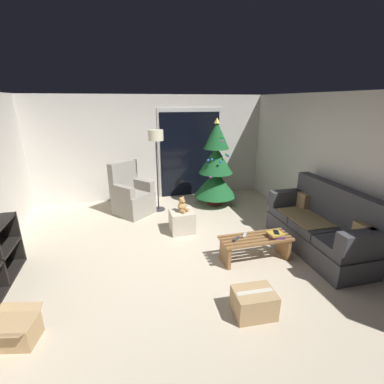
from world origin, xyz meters
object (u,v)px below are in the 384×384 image
remote_silver (244,235)px  teddy_bear_honey (182,205)px  couch (321,227)px  cardboard_box_taped_mid_floor (254,303)px  cardboard_box_open_near_shelf (13,332)px  coffee_table (255,245)px  ottoman (182,221)px  christmas_tree (216,168)px  remote_graphite (236,239)px  floor_lamp (156,143)px  book_stack (276,235)px  armchair (131,196)px  cell_phone (276,232)px

remote_silver → teddy_bear_honey: 1.35m
couch → remote_silver: 1.32m
cardboard_box_taped_mid_floor → cardboard_box_open_near_shelf: (-2.55, 0.26, -0.02)m
couch → coffee_table: bearing=-179.8°
ottoman → christmas_tree: bearing=48.3°
coffee_table → remote_graphite: bearing=177.8°
remote_silver → floor_lamp: (-1.02, 2.31, 1.12)m
cardboard_box_open_near_shelf → teddy_bear_honey: bearing=42.2°
floor_lamp → book_stack: bearing=-59.2°
remote_silver → ottoman: bearing=159.1°
coffee_table → book_stack: 0.35m
coffee_table → remote_silver: 0.22m
christmas_tree → armchair: (-1.94, -0.07, -0.49)m
remote_silver → armchair: armchair is taller
remote_graphite → cell_phone: bearing=-130.1°
book_stack → armchair: armchair is taller
couch → armchair: size_ratio=1.73×
remote_graphite → teddy_bear_honey: 1.33m
christmas_tree → armchair: 2.00m
cardboard_box_open_near_shelf → couch: bearing=10.5°
remote_silver → cell_phone: cell_phone is taller
coffee_table → armchair: bearing=126.7°
coffee_table → remote_graphite: size_ratio=7.05×
armchair → teddy_bear_honey: bearing=-52.4°
teddy_bear_honey → cardboard_box_open_near_shelf: teddy_bear_honey is taller
couch → christmas_tree: size_ratio=0.97×
teddy_bear_honey → coffee_table: bearing=-54.1°
coffee_table → ottoman: (-0.88, 1.22, -0.05)m
couch → cell_phone: couch is taller
couch → cardboard_box_taped_mid_floor: (-1.71, -1.05, -0.25)m
cell_phone → christmas_tree: bearing=112.5°
book_stack → couch: bearing=4.2°
couch → ottoman: couch is taller
floor_lamp → coffee_table: bearing=-64.1°
book_stack → floor_lamp: 3.06m
cell_phone → floor_lamp: size_ratio=0.08×
remote_silver → ottoman: (-0.74, 1.13, -0.19)m
couch → remote_graphite: couch is taller
teddy_bear_honey → remote_graphite: bearing=-65.0°
book_stack → cell_phone: size_ratio=1.84×
remote_silver → book_stack: 0.47m
remote_graphite → cardboard_box_taped_mid_floor: bearing=134.0°
christmas_tree → book_stack: bearing=-87.3°
teddy_bear_honey → cardboard_box_taped_mid_floor: teddy_bear_honey is taller
floor_lamp → armchair: bearing=-175.0°
armchair → christmas_tree: bearing=2.2°
remote_graphite → cardboard_box_open_near_shelf: bearing=72.2°
coffee_table → cardboard_box_taped_mid_floor: coffee_table is taller
remote_graphite → floor_lamp: bearing=-14.4°
teddy_bear_honey → cell_phone: bearing=-46.9°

